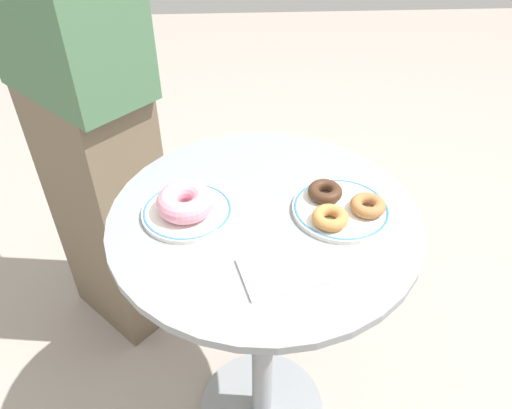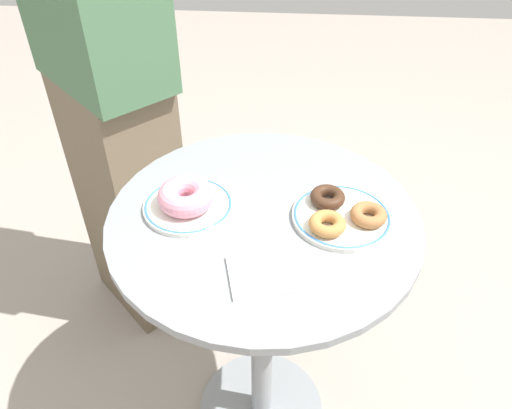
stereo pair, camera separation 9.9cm
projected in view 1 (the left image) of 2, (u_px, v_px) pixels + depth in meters
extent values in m
cylinder|color=gray|center=(264.00, 218.00, 1.00)|extent=(0.62, 0.62, 0.02)
cylinder|color=gray|center=(263.00, 330.00, 1.23)|extent=(0.06, 0.06, 0.72)
cylinder|color=gray|center=(262.00, 407.00, 1.47)|extent=(0.36, 0.36, 0.03)
cylinder|color=white|center=(187.00, 212.00, 0.99)|extent=(0.18, 0.18, 0.01)
torus|color=#3D75BC|center=(187.00, 210.00, 0.99)|extent=(0.18, 0.18, 0.01)
cylinder|color=white|center=(341.00, 211.00, 0.99)|extent=(0.19, 0.19, 0.01)
torus|color=#3D75BC|center=(341.00, 210.00, 0.99)|extent=(0.19, 0.19, 0.01)
torus|color=pink|center=(185.00, 202.00, 0.97)|extent=(0.13, 0.13, 0.04)
torus|color=#A36B3D|center=(368.00, 205.00, 0.97)|extent=(0.10, 0.10, 0.02)
torus|color=#422819|center=(325.00, 191.00, 1.01)|extent=(0.09, 0.09, 0.02)
torus|color=#BC7F42|center=(330.00, 218.00, 0.95)|extent=(0.09, 0.09, 0.02)
cube|color=white|center=(282.00, 271.00, 0.87)|extent=(0.16, 0.13, 0.01)
cube|color=brown|center=(110.00, 214.00, 1.53)|extent=(0.39, 0.38, 0.83)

